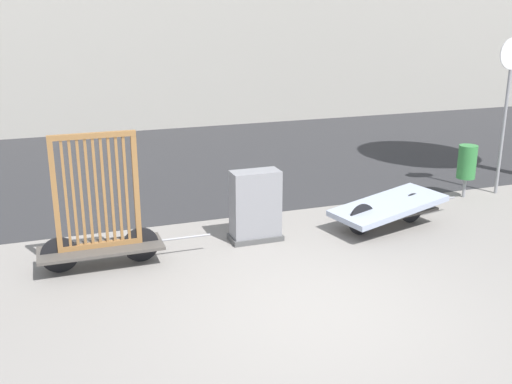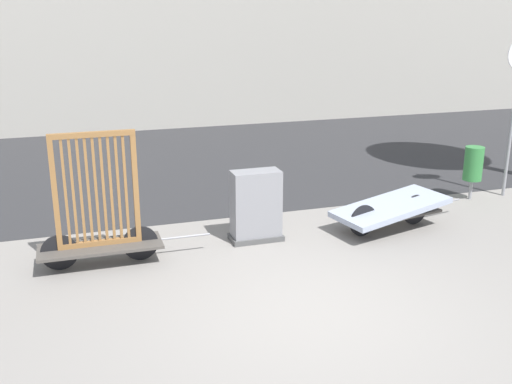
{
  "view_description": "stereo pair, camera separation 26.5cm",
  "coord_description": "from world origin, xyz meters",
  "px_view_note": "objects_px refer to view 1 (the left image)",
  "views": [
    {
      "loc": [
        -2.76,
        -5.66,
        3.37
      ],
      "look_at": [
        0.0,
        2.1,
        0.83
      ],
      "focal_mm": 42.0,
      "sensor_mm": 36.0,
      "label": 1
    },
    {
      "loc": [
        -2.51,
        -5.75,
        3.37
      ],
      "look_at": [
        0.0,
        2.1,
        0.83
      ],
      "focal_mm": 42.0,
      "sensor_mm": 36.0,
      "label": 2
    }
  ],
  "objects_px": {
    "trash_bin": "(467,162)",
    "bike_cart_with_mattress": "(388,208)",
    "sign_post": "(508,93)",
    "utility_cabinet": "(255,209)",
    "bike_cart_with_bedframe": "(100,223)"
  },
  "relations": [
    {
      "from": "trash_bin",
      "to": "bike_cart_with_mattress",
      "type": "bearing_deg",
      "value": -156.68
    },
    {
      "from": "bike_cart_with_mattress",
      "to": "utility_cabinet",
      "type": "distance_m",
      "value": 2.17
    },
    {
      "from": "bike_cart_with_bedframe",
      "to": "sign_post",
      "type": "relative_size",
      "value": 0.8
    },
    {
      "from": "bike_cart_with_bedframe",
      "to": "utility_cabinet",
      "type": "height_order",
      "value": "bike_cart_with_bedframe"
    },
    {
      "from": "trash_bin",
      "to": "sign_post",
      "type": "distance_m",
      "value": 1.44
    },
    {
      "from": "sign_post",
      "to": "trash_bin",
      "type": "bearing_deg",
      "value": 179.41
    },
    {
      "from": "bike_cart_with_bedframe",
      "to": "bike_cart_with_mattress",
      "type": "relative_size",
      "value": 0.95
    },
    {
      "from": "trash_bin",
      "to": "sign_post",
      "type": "bearing_deg",
      "value": -0.59
    },
    {
      "from": "utility_cabinet",
      "to": "sign_post",
      "type": "bearing_deg",
      "value": 8.02
    },
    {
      "from": "utility_cabinet",
      "to": "trash_bin",
      "type": "bearing_deg",
      "value": 9.44
    },
    {
      "from": "bike_cart_with_bedframe",
      "to": "bike_cart_with_mattress",
      "type": "xyz_separation_m",
      "value": [
        4.44,
        0.0,
        -0.29
      ]
    },
    {
      "from": "utility_cabinet",
      "to": "sign_post",
      "type": "relative_size",
      "value": 0.37
    },
    {
      "from": "sign_post",
      "to": "utility_cabinet",
      "type": "bearing_deg",
      "value": -171.98
    },
    {
      "from": "bike_cart_with_bedframe",
      "to": "utility_cabinet",
      "type": "xyz_separation_m",
      "value": [
        2.29,
        0.23,
        -0.14
      ]
    },
    {
      "from": "bike_cart_with_mattress",
      "to": "sign_post",
      "type": "bearing_deg",
      "value": 6.27
    }
  ]
}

